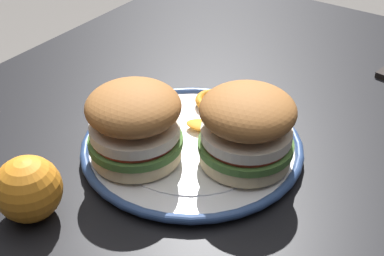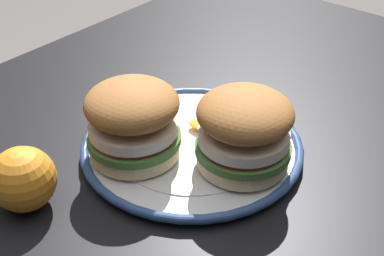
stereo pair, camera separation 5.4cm
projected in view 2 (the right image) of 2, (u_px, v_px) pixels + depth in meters
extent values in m
cube|color=black|center=(196.00, 147.00, 0.78)|extent=(1.16, 0.81, 0.03)
cube|color=black|center=(218.00, 121.00, 1.50)|extent=(0.06, 0.06, 0.71)
cylinder|color=white|center=(192.00, 149.00, 0.74)|extent=(0.27, 0.27, 0.01)
torus|color=navy|center=(192.00, 145.00, 0.74)|extent=(0.30, 0.30, 0.01)
cylinder|color=white|center=(192.00, 145.00, 0.73)|extent=(0.21, 0.21, 0.00)
cylinder|color=beige|center=(242.00, 156.00, 0.69)|extent=(0.12, 0.12, 0.02)
cylinder|color=#477033|center=(243.00, 147.00, 0.68)|extent=(0.12, 0.12, 0.01)
cylinder|color=#BC3828|center=(243.00, 142.00, 0.68)|extent=(0.11, 0.11, 0.01)
cylinder|color=silver|center=(244.00, 136.00, 0.67)|extent=(0.11, 0.11, 0.01)
ellipsoid|color=#A36633|center=(245.00, 113.00, 0.65)|extent=(0.16, 0.16, 0.05)
cylinder|color=beige|center=(135.00, 147.00, 0.71)|extent=(0.12, 0.12, 0.02)
cylinder|color=#477033|center=(134.00, 138.00, 0.70)|extent=(0.12, 0.12, 0.01)
cylinder|color=#BC3828|center=(134.00, 133.00, 0.69)|extent=(0.11, 0.11, 0.01)
cylinder|color=silver|center=(133.00, 126.00, 0.69)|extent=(0.11, 0.11, 0.01)
ellipsoid|color=#A36633|center=(132.00, 104.00, 0.67)|extent=(0.15, 0.15, 0.05)
torus|color=orange|center=(220.00, 101.00, 0.81)|extent=(0.07, 0.07, 0.01)
cylinder|color=#F4E5C6|center=(220.00, 104.00, 0.81)|extent=(0.03, 0.03, 0.00)
ellipsoid|color=orange|center=(258.00, 123.00, 0.76)|extent=(0.07, 0.04, 0.01)
ellipsoid|color=orange|center=(208.00, 126.00, 0.75)|extent=(0.04, 0.06, 0.01)
sphere|color=orange|center=(23.00, 179.00, 0.63)|extent=(0.08, 0.08, 0.08)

